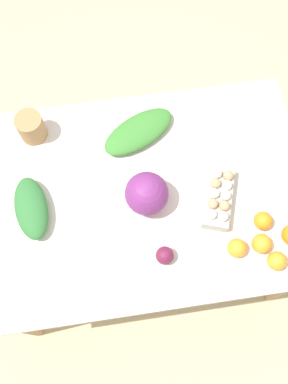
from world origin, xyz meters
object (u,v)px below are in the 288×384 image
at_px(cabbage_purple, 147,194).
at_px(paper_bag, 31,127).
at_px(orange_5, 237,248).
at_px(orange_2, 263,221).
at_px(greens_bunch_scallion, 138,132).
at_px(orange_4, 262,244).
at_px(greens_bunch_beet_tops, 31,208).
at_px(beet_root, 165,255).
at_px(egg_carton, 219,197).
at_px(orange_1, 277,261).

height_order(cabbage_purple, paper_bag, cabbage_purple).
bearing_deg(orange_5, orange_2, 36.09).
height_order(paper_bag, greens_bunch_scallion, paper_bag).
distance_m(greens_bunch_scallion, orange_5, 0.63).
bearing_deg(cabbage_purple, orange_4, -31.46).
bearing_deg(greens_bunch_beet_tops, beet_root, -28.24).
height_order(paper_bag, greens_bunch_beet_tops, paper_bag).
bearing_deg(paper_bag, orange_5, -40.08).
distance_m(cabbage_purple, greens_bunch_scallion, 0.31).
distance_m(paper_bag, greens_bunch_scallion, 0.45).
bearing_deg(greens_bunch_scallion, greens_bunch_beet_tops, -148.97).
relative_size(cabbage_purple, beet_root, 2.45).
height_order(beet_root, orange_4, orange_4).
relative_size(paper_bag, orange_4, 1.60).
distance_m(orange_2, orange_4, 0.09).
relative_size(greens_bunch_scallion, orange_2, 4.51).
bearing_deg(beet_root, egg_carton, 38.52).
bearing_deg(orange_4, orange_1, -60.85).
distance_m(cabbage_purple, beet_root, 0.25).
height_order(greens_bunch_scallion, orange_2, orange_2).
relative_size(orange_4, orange_5, 1.03).
bearing_deg(orange_5, paper_bag, 139.92).
relative_size(orange_1, orange_5, 0.99).
height_order(orange_2, orange_5, orange_5).
bearing_deg(orange_5, greens_bunch_scallion, 118.29).
relative_size(orange_2, orange_4, 0.96).
xyz_separation_m(egg_carton, orange_1, (0.17, -0.28, -0.01)).
height_order(cabbage_purple, orange_1, cabbage_purple).
relative_size(greens_bunch_scallion, orange_4, 4.33).
bearing_deg(orange_2, cabbage_purple, 159.76).
height_order(cabbage_purple, orange_2, cabbage_purple).
bearing_deg(orange_2, paper_bag, 148.40).
bearing_deg(greens_bunch_beet_tops, orange_1, -20.95).
distance_m(egg_carton, orange_2, 0.19).
xyz_separation_m(beet_root, orange_2, (0.40, 0.08, 0.00)).
bearing_deg(paper_bag, orange_2, -31.60).
bearing_deg(paper_bag, egg_carton, -30.03).
distance_m(greens_bunch_scallion, orange_1, 0.77).
xyz_separation_m(greens_bunch_beet_tops, orange_5, (0.77, -0.28, -0.00)).
xyz_separation_m(cabbage_purple, paper_bag, (-0.43, 0.38, -0.02)).
relative_size(paper_bag, orange_5, 1.64).
bearing_deg(beet_root, orange_1, -11.36).
height_order(beet_root, orange_5, orange_5).
bearing_deg(paper_bag, cabbage_purple, -40.81).
xyz_separation_m(greens_bunch_beet_tops, greens_bunch_scallion, (0.47, 0.28, -0.01)).
xyz_separation_m(paper_bag, beet_root, (0.47, -0.62, -0.03)).
bearing_deg(orange_5, beet_root, 177.43).
bearing_deg(cabbage_purple, orange_2, -20.24).
bearing_deg(orange_4, beet_root, 178.48).
bearing_deg(orange_2, greens_bunch_beet_tops, 168.33).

